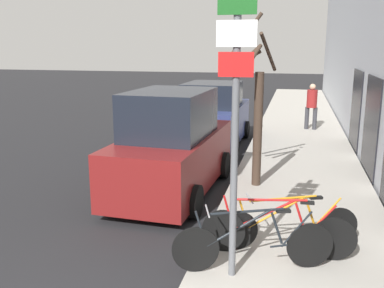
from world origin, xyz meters
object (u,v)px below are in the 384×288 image
Objects in this scene: bicycle_2 at (289,225)px; bicycle_0 at (253,244)px; parked_car_1 at (213,116)px; street_tree at (256,110)px; signpost at (235,119)px; pedestrian_near at (312,103)px; bicycle_1 at (277,231)px; parked_car_0 at (172,148)px.

bicycle_0 is at bearing 131.28° from bicycle_2.
street_tree is at bearing -66.95° from parked_car_1.
street_tree is (1.82, -4.47, 0.92)m from parked_car_1.
signpost is at bearing 125.83° from bicycle_2.
pedestrian_near is (0.60, 10.30, 0.63)m from bicycle_2.
bicycle_1 is at bearing 135.03° from bicycle_2.
bicycle_1 is 0.55× the size of parked_car_1.
street_tree reaches higher than bicycle_1.
bicycle_1 is (0.31, 0.51, 0.00)m from bicycle_0.
signpost is 1.83× the size of bicycle_2.
signpost is 2.26× the size of pedestrian_near.
bicycle_2 is at bearing -29.08° from bicycle_1.
parked_car_1 is at bearing 102.64° from signpost.
bicycle_1 is (0.58, 0.73, -1.81)m from signpost.
street_tree reaches higher than pedestrian_near.
parked_car_1 is at bearing 93.01° from parked_car_0.
parked_car_0 is at bearing 118.00° from signpost.
street_tree is (-1.46, -7.29, 0.73)m from pedestrian_near.
street_tree is at bearing 88.46° from pedestrian_near.
bicycle_0 is 8.63m from parked_car_1.
street_tree is at bearing 8.08° from bicycle_1.
signpost is 8.89m from parked_car_1.
bicycle_2 is at bearing -47.17° from bicycle_0.
bicycle_0 is 4.00m from parked_car_0.
pedestrian_near is at bearing 78.69° from street_tree.
street_tree is at bearing -3.49° from bicycle_2.
parked_car_1 reaches higher than pedestrian_near.
parked_car_1 is (-2.67, 7.48, 0.44)m from bicycle_2.
parked_car_0 reaches higher than pedestrian_near.
bicycle_0 is (0.27, 0.22, -1.81)m from signpost.
parked_car_1 is (-2.19, 8.34, 0.42)m from bicycle_0.
bicycle_2 is 3.41m from street_tree.
bicycle_0 is 0.99m from bicycle_2.
bicycle_0 is at bearing 144.72° from bicycle_1.
bicycle_0 is 1.28× the size of pedestrian_near.
bicycle_1 is at bearing -78.46° from street_tree.
signpost is at bearing -76.42° from parked_car_1.
street_tree is (-0.69, 3.36, 1.33)m from bicycle_1.
bicycle_2 is 1.23× the size of pedestrian_near.
bicycle_0 is 0.50× the size of parked_car_0.
bicycle_1 is at bearing 95.62° from pedestrian_near.
signpost is 1.02× the size of street_tree.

